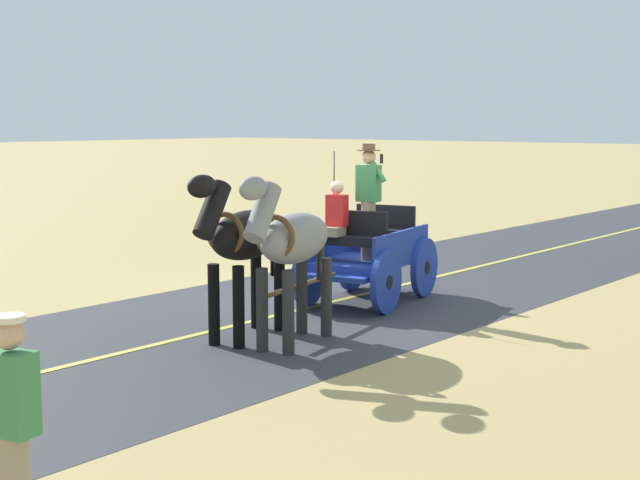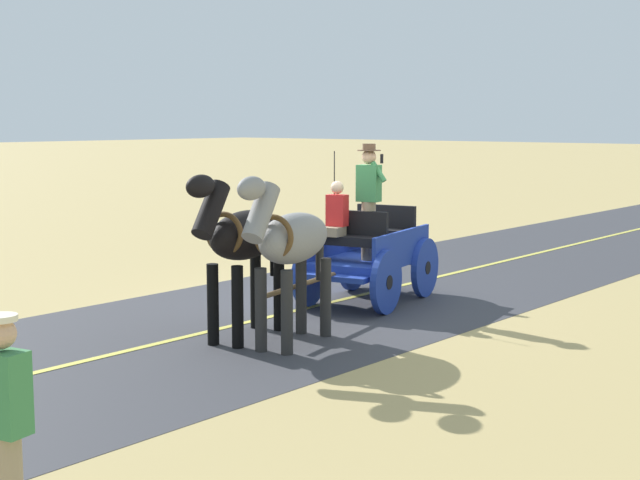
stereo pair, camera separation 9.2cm
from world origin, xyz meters
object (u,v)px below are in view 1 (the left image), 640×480
(horse_near_side, at_px, (291,243))
(pedestrian_walking, at_px, (13,434))
(horse_drawn_carriage, at_px, (366,251))
(horse_off_side, at_px, (243,239))

(horse_near_side, distance_m, pedestrian_walking, 6.12)
(horse_drawn_carriage, relative_size, horse_off_side, 2.04)
(horse_off_side, relative_size, pedestrian_walking, 1.34)
(horse_drawn_carriage, height_order, horse_near_side, horse_drawn_carriage)
(horse_near_side, bearing_deg, pedestrian_walking, 114.36)
(horse_drawn_carriage, bearing_deg, pedestrian_walking, 112.39)
(horse_drawn_carriage, distance_m, horse_near_side, 3.09)
(horse_near_side, bearing_deg, horse_off_side, 11.67)
(horse_near_side, height_order, horse_off_side, same)
(horse_near_side, relative_size, pedestrian_walking, 1.34)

